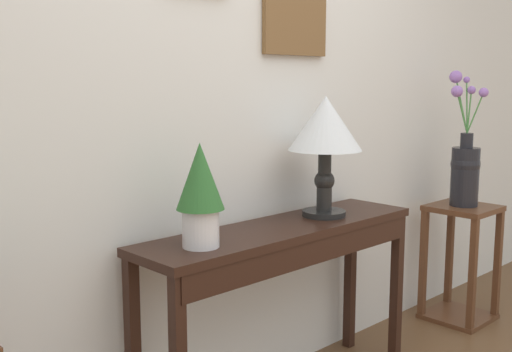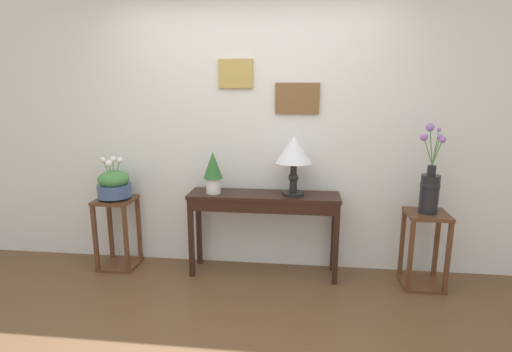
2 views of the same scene
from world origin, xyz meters
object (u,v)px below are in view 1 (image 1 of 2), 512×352
at_px(potted_plant_on_console, 200,189).
at_px(flower_vase_tall_right, 465,165).
at_px(console_table, 286,254).
at_px(table_lamp, 325,130).
at_px(pedestal_stand_right, 460,263).

relative_size(potted_plant_on_console, flower_vase_tall_right, 0.50).
bearing_deg(console_table, potted_plant_on_console, -179.28).
distance_m(console_table, flower_vase_tall_right, 1.43).
distance_m(table_lamp, flower_vase_tall_right, 1.18).
height_order(pedestal_stand_right, flower_vase_tall_right, flower_vase_tall_right).
xyz_separation_m(potted_plant_on_console, flower_vase_tall_right, (1.87, -0.04, -0.09)).
distance_m(potted_plant_on_console, flower_vase_tall_right, 1.87).
xyz_separation_m(console_table, table_lamp, (0.26, 0.02, 0.50)).
bearing_deg(console_table, table_lamp, 4.85).
bearing_deg(console_table, flower_vase_tall_right, -1.78).
bearing_deg(console_table, pedestal_stand_right, -1.86).
xyz_separation_m(table_lamp, potted_plant_on_console, (-0.72, -0.03, -0.17)).
bearing_deg(flower_vase_tall_right, console_table, 178.22).
relative_size(pedestal_stand_right, flower_vase_tall_right, 0.89).
distance_m(console_table, table_lamp, 0.56).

